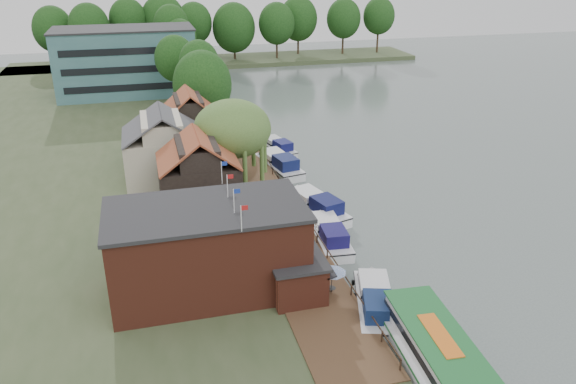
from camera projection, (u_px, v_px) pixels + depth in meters
ground at (386, 266)px, 50.78m from camera, size 260.00×260.00×0.00m
land_bank at (70, 161)px, 74.57m from camera, size 50.00×140.00×1.00m
quay_deck at (274, 219)px, 57.35m from camera, size 6.00×50.00×0.10m
quay_rail at (298, 210)px, 58.25m from camera, size 0.20×49.00×1.00m
pub at (233, 246)px, 44.75m from camera, size 20.00×11.00×7.30m
hotel_block at (126, 61)px, 104.85m from camera, size 25.40×12.40×12.30m
cottage_a at (198, 173)px, 57.58m from camera, size 8.60×7.60×8.50m
cottage_b at (163, 146)px, 65.75m from camera, size 9.60×8.60×8.50m
cottage_c at (190, 122)px, 74.67m from camera, size 7.60×7.60×8.50m
willow at (233, 146)px, 62.69m from camera, size 8.60×8.60×10.43m
umbrella_0 at (332, 279)px, 44.58m from camera, size 2.32×2.32×2.38m
umbrella_1 at (310, 267)px, 46.31m from camera, size 2.29×2.29×2.38m
umbrella_2 at (301, 244)px, 49.90m from camera, size 1.96×1.96×2.38m
umbrella_3 at (289, 231)px, 52.15m from camera, size 2.06×2.06×2.38m
umbrella_4 at (293, 215)px, 55.37m from camera, size 2.12×2.12×2.38m
cruiser_0 at (375, 299)px, 44.00m from camera, size 6.04×10.46×2.41m
cruiser_1 at (329, 232)px, 54.42m from camera, size 4.02×10.16×2.41m
cruiser_2 at (316, 203)px, 60.29m from camera, size 6.19×11.12×2.59m
cruiser_3 at (279, 162)px, 72.10m from camera, size 5.40×11.08×2.60m
cruiser_4 at (277, 145)px, 78.90m from camera, size 4.94×9.39×2.13m
tour_boat at (442, 363)px, 36.45m from camera, size 5.40×15.81×3.40m
swan at (406, 372)px, 37.75m from camera, size 0.44×0.44×0.44m
bank_tree_0 at (203, 91)px, 83.47m from camera, size 8.72×8.72×12.03m
bank_tree_1 at (200, 80)px, 89.01m from camera, size 6.33×6.33×12.62m
bank_tree_2 at (176, 72)px, 95.82m from camera, size 6.87×6.87×12.35m
bank_tree_3 at (167, 58)px, 113.09m from camera, size 6.86×6.86×10.54m
bank_tree_4 at (181, 46)px, 123.00m from camera, size 6.97×6.97×11.73m
bank_tree_5 at (172, 37)px, 126.61m from camera, size 7.77×7.77×14.36m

